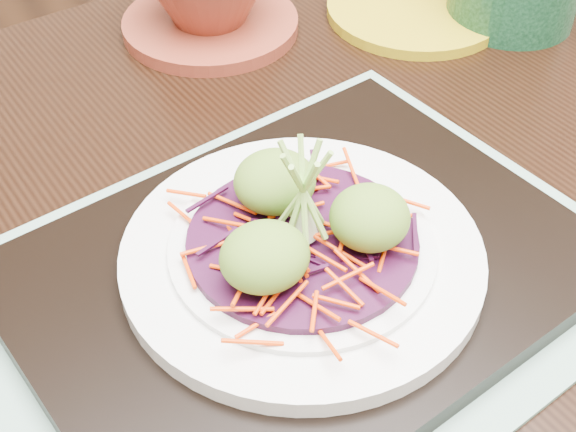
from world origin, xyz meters
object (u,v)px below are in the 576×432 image
yellow_plate (415,10)px  dining_table (275,308)px  serving_tray (302,271)px  white_plate (302,254)px  terracotta_bowl_set (209,0)px

yellow_plate → dining_table: bearing=-142.1°
yellow_plate → serving_tray: bearing=-135.7°
white_plate → yellow_plate: (0.28, 0.27, -0.02)m
serving_tray → terracotta_bowl_set: terracotta_bowl_set is taller
serving_tray → white_plate: (0.00, 0.00, 0.02)m
white_plate → yellow_plate: white_plate is taller
white_plate → serving_tray: bearing=-162.6°
dining_table → white_plate: bearing=-106.2°
serving_tray → yellow_plate: serving_tray is taller
dining_table → terracotta_bowl_set: (0.07, 0.28, 0.13)m
terracotta_bowl_set → yellow_plate: 0.21m
terracotta_bowl_set → yellow_plate: size_ratio=1.14×
dining_table → white_plate: white_plate is taller
terracotta_bowl_set → yellow_plate: (0.20, -0.07, -0.03)m
serving_tray → yellow_plate: 0.39m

